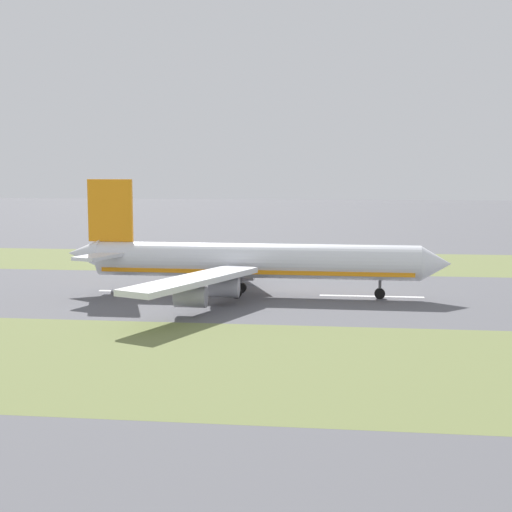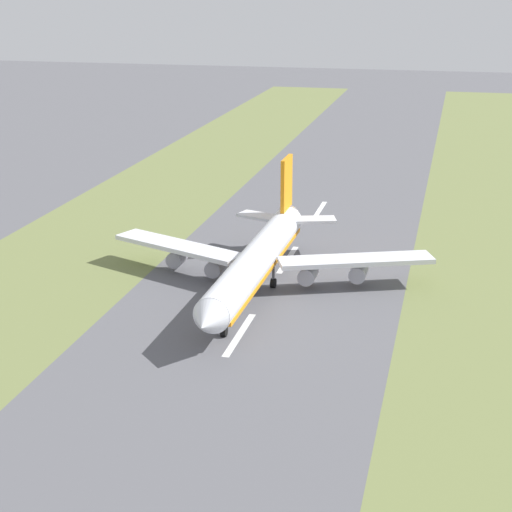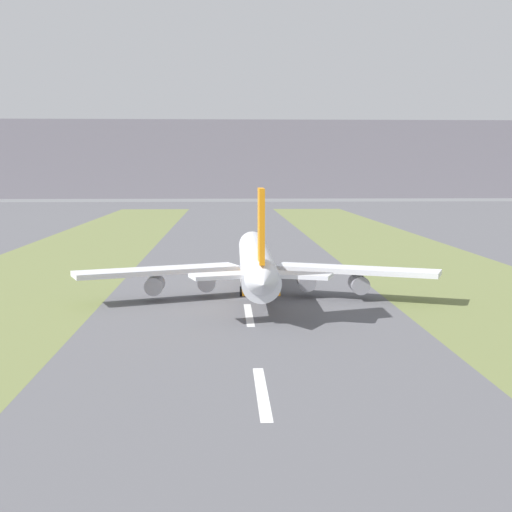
# 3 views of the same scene
# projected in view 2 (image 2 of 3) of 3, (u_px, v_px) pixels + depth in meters

# --- Properties ---
(ground_plane) EXTENTS (800.00, 800.00, 0.00)m
(ground_plane) POSITION_uv_depth(u_px,v_px,m) (272.00, 284.00, 162.97)
(ground_plane) COLOR #56565B
(grass_median_east) EXTENTS (40.00, 600.00, 0.01)m
(grass_median_east) POSITION_uv_depth(u_px,v_px,m) (55.00, 266.00, 172.87)
(grass_median_east) COLOR olive
(grass_median_east) RESTS_ON ground
(centreline_dash_near) EXTENTS (1.20, 18.00, 0.01)m
(centreline_dash_near) POSITION_uv_depth(u_px,v_px,m) (319.00, 211.00, 213.84)
(centreline_dash_near) COLOR silver
(centreline_dash_near) RESTS_ON ground
(centreline_dash_mid) EXTENTS (1.20, 18.00, 0.01)m
(centreline_dash_mid) POSITION_uv_depth(u_px,v_px,m) (288.00, 260.00, 176.86)
(centreline_dash_mid) COLOR silver
(centreline_dash_mid) RESTS_ON ground
(centreline_dash_far) EXTENTS (1.20, 18.00, 0.01)m
(centreline_dash_far) POSITION_uv_depth(u_px,v_px,m) (240.00, 334.00, 139.89)
(centreline_dash_far) COLOR silver
(centreline_dash_far) RESTS_ON ground
(airplane_main_jet) EXTENTS (64.13, 67.07, 20.20)m
(airplane_main_jet) POSITION_uv_depth(u_px,v_px,m) (259.00, 258.00, 158.70)
(airplane_main_jet) COLOR silver
(airplane_main_jet) RESTS_ON ground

